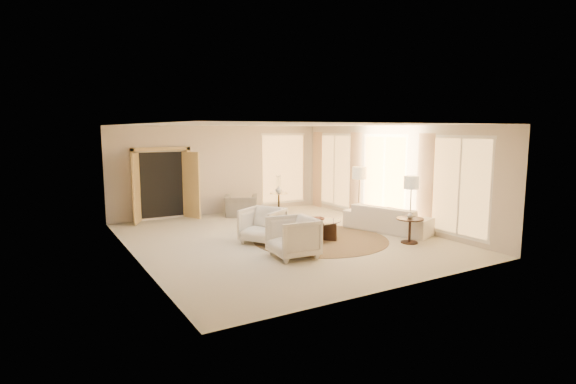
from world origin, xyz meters
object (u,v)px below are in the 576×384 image
accent_chair (241,202)px  bowl (317,220)px  floor_lamp_far (411,185)px  armchair_left (263,224)px  armchair_right (293,235)px  sofa (389,218)px  coffee_table (317,228)px  side_vase (279,189)px  side_table (279,201)px  end_vase (410,215)px  floor_lamp_near (359,176)px  end_table (410,226)px

accent_chair → bowl: accent_chair is taller
floor_lamp_far → armchair_left: bearing=158.5°
floor_lamp_far → armchair_right: bearing=-179.1°
sofa → accent_chair: accent_chair is taller
bowl → coffee_table: bearing=0.0°
sofa → floor_lamp_far: bearing=161.9°
side_vase → side_table: bearing=-116.6°
armchair_right → end_vase: armchair_right is taller
floor_lamp_near → end_vase: 2.46m
bowl → end_vase: 2.22m
end_table → floor_lamp_far: bearing=44.4°
sofa → side_table: size_ratio=3.52×
side_table → floor_lamp_near: 3.01m
bowl → side_vase: 3.70m
end_table → side_vase: side_vase is taller
armchair_left → bowl: bearing=38.1°
armchair_right → bowl: 1.58m
floor_lamp_far → sofa: bearing=90.0°
accent_chair → end_table: size_ratio=1.57×
sofa → floor_lamp_far: floor_lamp_far is taller
floor_lamp_near → floor_lamp_far: size_ratio=1.06×
side_table → floor_lamp_far: size_ratio=0.44×
armchair_left → side_vase: (2.17, 3.11, 0.32)m
armchair_left → accent_chair: armchair_left is taller
end_vase → bowl: bearing=142.1°
sofa → armchair_left: 3.52m
armchair_left → floor_lamp_near: 3.51m
accent_chair → bowl: 3.77m
end_table → side_vase: (-0.83, 4.93, 0.37)m
armchair_right → floor_lamp_far: 3.57m
coffee_table → end_table: end_table is taller
floor_lamp_near → side_vase: floor_lamp_near is taller
armchair_right → end_table: 3.03m
armchair_left → side_table: size_ratio=1.37×
end_table → floor_lamp_far: (0.47, 0.46, 0.90)m
side_table → floor_lamp_near: size_ratio=0.41×
armchair_right → floor_lamp_near: size_ratio=0.58×
sofa → bowl: (-2.21, 0.15, 0.17)m
bowl → end_vase: bearing=-37.9°
coffee_table → bowl: bowl is taller
armchair_left → floor_lamp_far: 3.82m
sofa → floor_lamp_far: size_ratio=1.54×
floor_lamp_near → armchair_right: bearing=-150.1°
side_table → end_vase: (0.83, -4.93, 0.27)m
accent_chair → side_table: 1.26m
accent_chair → coffee_table: (0.33, -3.75, -0.14)m
armchair_right → bowl: (1.26, 0.96, 0.04)m
accent_chair → side_table: accent_chair is taller
accent_chair → coffee_table: 3.77m
armchair_right → side_vase: bearing=158.4°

